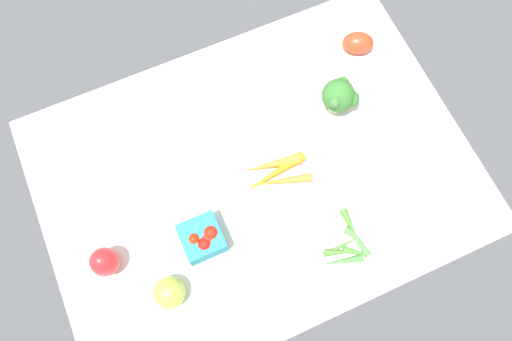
{
  "coord_description": "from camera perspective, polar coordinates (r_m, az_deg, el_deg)",
  "views": [
    {
      "loc": [
        15.33,
        34.54,
        115.1
      ],
      "look_at": [
        0.0,
        0.0,
        4.0
      ],
      "focal_mm": 34.14,
      "sensor_mm": 36.0,
      "label": 1
    }
  ],
  "objects": [
    {
      "name": "heirloom_tomato_green",
      "position": [
        1.12,
        -10.11,
        -13.9
      ],
      "size": [
        7.13,
        7.13,
        7.13
      ],
      "primitive_type": "sphere",
      "color": "#A3BB40",
      "rests_on": "tablecloth"
    },
    {
      "name": "tablecloth",
      "position": [
        1.2,
        0.0,
        -0.46
      ],
      "size": [
        104.0,
        76.0,
        2.0
      ],
      "primitive_type": "cube",
      "color": "silver",
      "rests_on": "ground"
    },
    {
      "name": "bell_pepper_red",
      "position": [
        1.15,
        -17.31,
        -10.18
      ],
      "size": [
        7.02,
        7.02,
        9.0
      ],
      "primitive_type": "ellipsoid",
      "rotation": [
        0.0,
        0.0,
        3.05
      ],
      "color": "red",
      "rests_on": "tablecloth"
    },
    {
      "name": "carrot_bunch",
      "position": [
        1.18,
        2.06,
        -0.12
      ],
      "size": [
        17.13,
        11.19,
        2.95
      ],
      "color": "orange",
      "rests_on": "tablecloth"
    },
    {
      "name": "berry_basket",
      "position": [
        1.12,
        -6.27,
        -7.89
      ],
      "size": [
        9.13,
        9.13,
        7.13
      ],
      "color": "teal",
      "rests_on": "tablecloth"
    },
    {
      "name": "broccoli_head",
      "position": [
        1.22,
        9.74,
        8.62
      ],
      "size": [
        8.82,
        8.14,
        11.13
      ],
      "color": "#AAC882",
      "rests_on": "tablecloth"
    },
    {
      "name": "okra_pile",
      "position": [
        1.16,
        10.88,
        -8.56
      ],
      "size": [
        13.07,
        13.17,
        1.98
      ],
      "color": "#498F2F",
      "rests_on": "tablecloth"
    },
    {
      "name": "roma_tomato",
      "position": [
        1.35,
        11.85,
        14.41
      ],
      "size": [
        10.0,
        8.88,
        5.82
      ],
      "primitive_type": "ellipsoid",
      "rotation": [
        0.0,
        0.0,
        5.82
      ],
      "color": "red",
      "rests_on": "tablecloth"
    }
  ]
}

